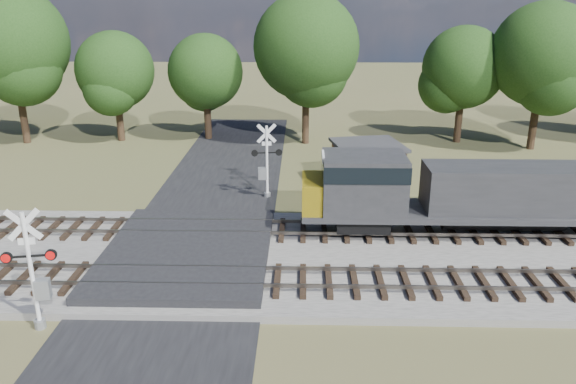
{
  "coord_description": "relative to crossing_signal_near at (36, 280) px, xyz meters",
  "views": [
    {
      "loc": [
        4.91,
        -21.48,
        10.79
      ],
      "look_at": [
        4.31,
        2.0,
        2.65
      ],
      "focal_mm": 35.0,
      "sensor_mm": 36.0,
      "label": 1
    }
  ],
  "objects": [
    {
      "name": "treeline",
      "position": [
        12.64,
        25.72,
        4.99
      ],
      "size": [
        83.44,
        11.08,
        11.85
      ],
      "color": "black",
      "rests_on": "ground"
    },
    {
      "name": "ballast_bed",
      "position": [
        13.98,
        5.41,
        -1.69
      ],
      "size": [
        140.0,
        10.0,
        0.3
      ],
      "primitive_type": "cube",
      "color": "gray",
      "rests_on": "ground"
    },
    {
      "name": "road",
      "position": [
        3.98,
        4.91,
        -1.8
      ],
      "size": [
        7.0,
        60.0,
        0.08
      ],
      "primitive_type": "cube",
      "color": "black",
      "rests_on": "ground"
    },
    {
      "name": "track_far",
      "position": [
        7.1,
        7.91,
        -1.43
      ],
      "size": [
        140.0,
        2.6,
        0.33
      ],
      "color": "black",
      "rests_on": "ballast_bed"
    },
    {
      "name": "crossing_panel",
      "position": [
        3.98,
        5.41,
        -1.52
      ],
      "size": [
        7.0,
        9.0,
        0.62
      ],
      "primitive_type": "cube",
      "color": "#262628",
      "rests_on": "ground"
    },
    {
      "name": "crossing_signal_near",
      "position": [
        0.0,
        0.0,
        0.0
      ],
      "size": [
        1.77,
        0.46,
        4.42
      ],
      "rotation": [
        0.0,
        0.0,
        0.18
      ],
      "color": "silver",
      "rests_on": "ground"
    },
    {
      "name": "crossing_signal_far",
      "position": [
        6.86,
        13.52,
        -0.05
      ],
      "size": [
        1.73,
        0.41,
        4.3
      ],
      "rotation": [
        0.0,
        0.0,
        3.28
      ],
      "color": "silver",
      "rests_on": "ground"
    },
    {
      "name": "track_near",
      "position": [
        7.1,
        2.91,
        -1.43
      ],
      "size": [
        140.0,
        2.6,
        0.33
      ],
      "color": "black",
      "rests_on": "ballast_bed"
    },
    {
      "name": "equipment_shed",
      "position": [
        12.82,
        15.83,
        -0.5
      ],
      "size": [
        4.56,
        4.56,
        2.64
      ],
      "rotation": [
        0.0,
        0.0,
        0.2
      ],
      "color": "#442E1D",
      "rests_on": "ground"
    },
    {
      "name": "ground",
      "position": [
        3.98,
        4.91,
        -1.84
      ],
      "size": [
        160.0,
        160.0,
        0.0
      ],
      "primitive_type": "plane",
      "color": "#4D542D",
      "rests_on": "ground"
    }
  ]
}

